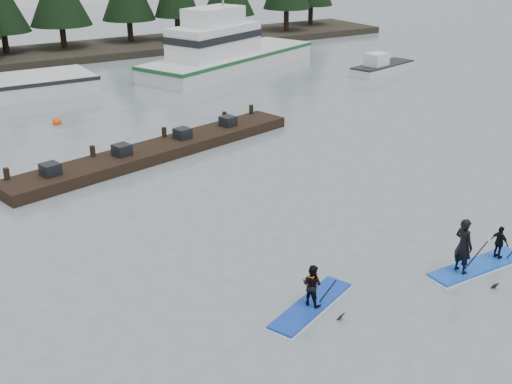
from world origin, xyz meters
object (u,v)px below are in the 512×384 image
fishing_boat_medium (227,61)px  paddleboard_solo (312,295)px  floating_dock (158,150)px  paddleboard_duo (475,253)px

fishing_boat_medium → paddleboard_solo: fishing_boat_medium is taller
floating_dock → paddleboard_duo: 15.82m
fishing_boat_medium → paddleboard_duo: fishing_boat_medium is taller
paddleboard_duo → floating_dock: bearing=105.3°
fishing_boat_medium → floating_dock: (-12.52, -15.44, -0.41)m
fishing_boat_medium → paddleboard_duo: (-8.67, -30.78, -0.07)m
floating_dock → paddleboard_duo: size_ratio=4.27×
paddleboard_solo → floating_dock: bearing=60.8°
fishing_boat_medium → paddleboard_duo: size_ratio=4.53×
floating_dock → paddleboard_duo: paddleboard_duo is taller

